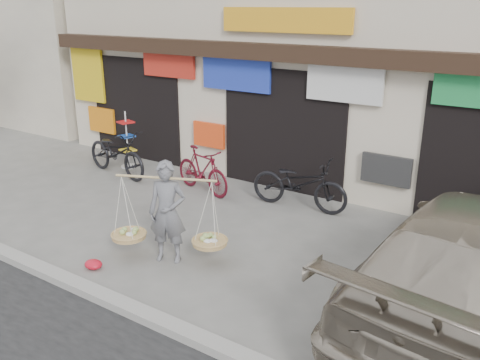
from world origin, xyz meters
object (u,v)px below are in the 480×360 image
Objects in this scene: street_vendor at (168,216)px; bike_0 at (116,152)px; bike_1 at (202,170)px; bike_2 at (299,183)px; display_rack at (127,145)px.

bike_0 is at bearing 123.05° from street_vendor.
street_vendor is 3.23m from bike_1.
bike_2 is (2.24, 0.35, 0.03)m from bike_1.
street_vendor is at bearing -138.39° from bike_1.
bike_0 is at bearing -68.41° from display_rack.
bike_1 is (-1.51, 2.84, -0.27)m from street_vendor.
bike_0 reaches higher than bike_2.
bike_2 is at bearing 53.67° from street_vendor.
display_rack is at bearing 84.44° from bike_2.
display_rack is at bearing 119.06° from street_vendor.
street_vendor reaches higher than bike_0.
display_rack is (-0.24, 0.60, 0.01)m from bike_0.
street_vendor is 1.06× the size of bike_1.
display_rack reaches higher than bike_2.
bike_0 is 0.65m from display_rack.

